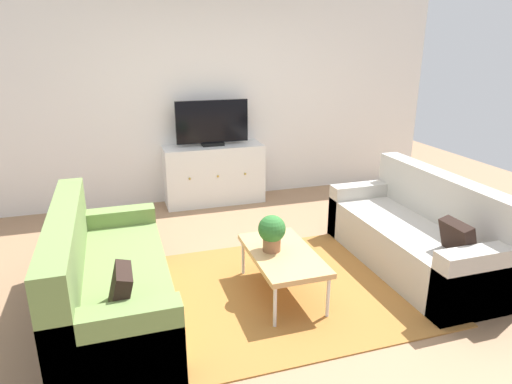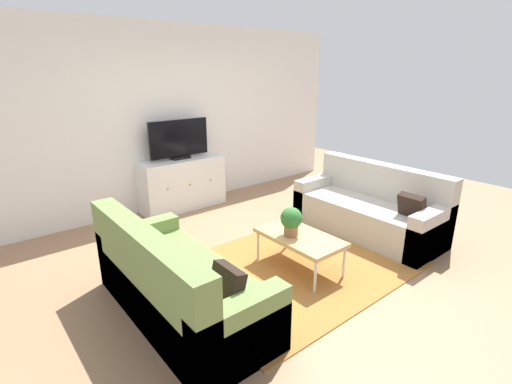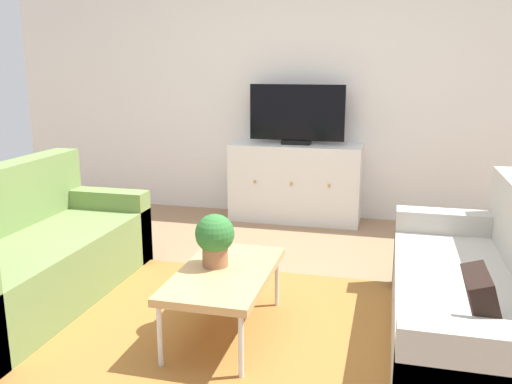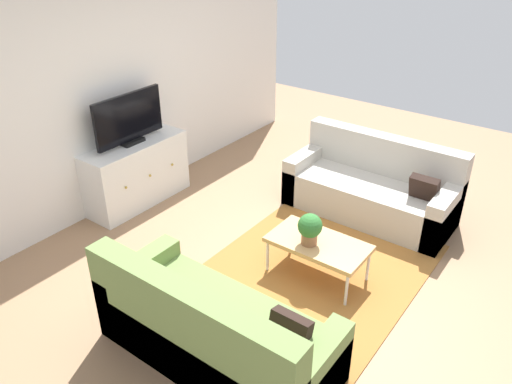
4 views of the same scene
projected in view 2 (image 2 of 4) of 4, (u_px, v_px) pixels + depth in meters
The scene contains 9 objects.
ground_plane at pixel (286, 261), 4.25m from camera, with size 10.00×10.00×0.00m, color #997251.
wall_back at pixel (171, 118), 5.70m from camera, with size 6.40×0.12×2.70m, color white.
area_rug at pixel (295, 266), 4.14m from camera, with size 2.50×1.90×0.01m, color #9E662D.
couch_left_side at pixel (173, 288), 3.22m from camera, with size 0.81×1.89×0.89m.
couch_right_side at pixel (371, 210), 4.94m from camera, with size 0.81×1.89×0.89m.
coffee_table at pixel (300, 238), 3.98m from camera, with size 0.52×0.94×0.40m.
potted_plant at pixel (291, 220), 3.92m from camera, with size 0.23×0.23×0.31m.
tv_console at pixel (183, 184), 5.78m from camera, with size 1.30×0.47×0.77m.
flat_screen_tv at pixel (179, 140), 5.58m from camera, with size 0.94×0.16×0.58m.
Camera 2 is at (-2.66, -2.72, 2.09)m, focal length 26.43 mm.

